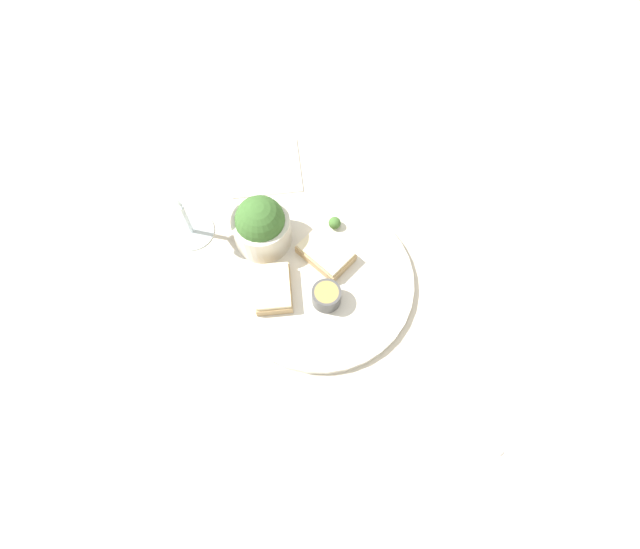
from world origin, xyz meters
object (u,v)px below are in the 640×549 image
Objects in this scene: cheese_toast_far at (326,253)px; napkin at (265,167)px; salad_bowl at (261,225)px; wine_glass at (177,197)px; fork at (456,401)px; sauce_ramekin at (324,296)px; cheese_toast_near at (273,287)px.

cheese_toast_far is 0.23m from napkin.
salad_bowl reaches higher than cheese_toast_far.
salad_bowl is 0.67× the size of wine_glass.
wine_glass reaches higher than salad_bowl.
fork is (0.29, 0.13, -0.02)m from cheese_toast_far.
napkin is (-0.30, -0.03, -0.03)m from sauce_ramekin.
cheese_toast_near is at bearing -118.06° from sauce_ramekin.
salad_bowl is 0.42m from fork.
sauce_ramekin is 0.30m from napkin.
cheese_toast_far is 0.32m from fork.
cheese_toast_far is at bearing 110.82° from cheese_toast_near.
cheese_toast_far is at bearing 14.81° from napkin.
cheese_toast_near is at bearing -9.47° from napkin.
cheese_toast_far reaches higher than fork.
salad_bowl is 2.17× the size of sauce_ramekin.
wine_glass reaches higher than cheese_toast_far.
sauce_ramekin is 0.08m from cheese_toast_far.
salad_bowl is 1.12× the size of cheese_toast_near.
salad_bowl reaches higher than sauce_ramekin.
fork is (0.41, 0.34, -0.11)m from wine_glass.
sauce_ramekin is at bearing -18.24° from cheese_toast_far.
napkin and fork have the same top height.
cheese_toast_near is 0.21m from wine_glass.
salad_bowl reaches higher than cheese_toast_near.
wine_glass reaches higher than sauce_ramekin.
cheese_toast_near is 0.62× the size of napkin.
cheese_toast_far is 0.71× the size of napkin.
salad_bowl reaches higher than napkin.
sauce_ramekin is at bearing 61.94° from cheese_toast_near.
cheese_toast_near is at bearing 35.86° from wine_glass.
sauce_ramekin is at bearing 26.25° from salad_bowl.
napkin is at bearing -160.03° from fork.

